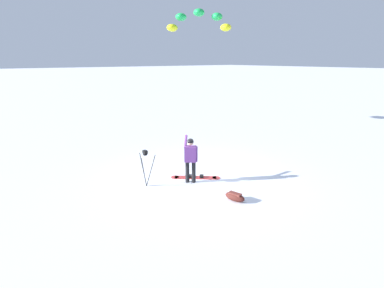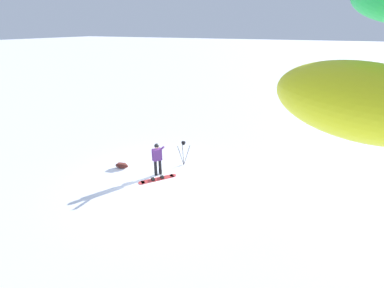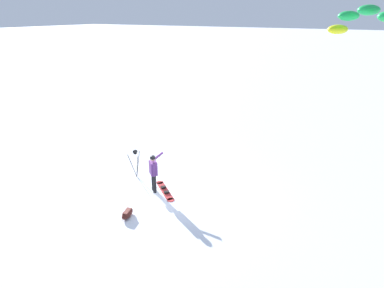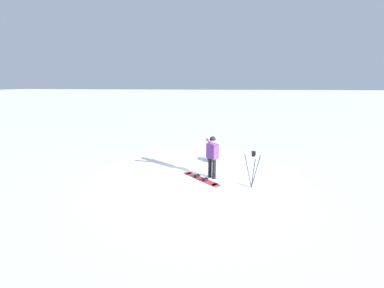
# 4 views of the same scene
# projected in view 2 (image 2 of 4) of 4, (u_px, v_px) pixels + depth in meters

# --- Properties ---
(ground_plane) EXTENTS (300.00, 300.00, 0.00)m
(ground_plane) POSITION_uv_depth(u_px,v_px,m) (154.00, 181.00, 12.21)
(ground_plane) COLOR white
(snowboarder) EXTENTS (0.47, 0.74, 1.61)m
(snowboarder) POSITION_uv_depth(u_px,v_px,m) (157.00, 156.00, 12.35)
(snowboarder) COLOR black
(snowboarder) RESTS_ON ground_plane
(snowboard) EXTENTS (1.45, 1.25, 0.10)m
(snowboard) POSITION_uv_depth(u_px,v_px,m) (158.00, 179.00, 12.33)
(snowboard) COLOR #B23333
(snowboard) RESTS_ON ground_plane
(gear_bag_large) EXTENTS (0.43, 0.71, 0.26)m
(gear_bag_large) POSITION_uv_depth(u_px,v_px,m) (122.00, 165.00, 13.27)
(gear_bag_large) COLOR #4C1E19
(gear_bag_large) RESTS_ON ground_plane
(camera_tripod) EXTENTS (0.56, 0.57, 1.27)m
(camera_tripod) POSITION_uv_depth(u_px,v_px,m) (183.00, 148.00, 13.28)
(camera_tripod) COLOR #262628
(camera_tripod) RESTS_ON ground_plane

